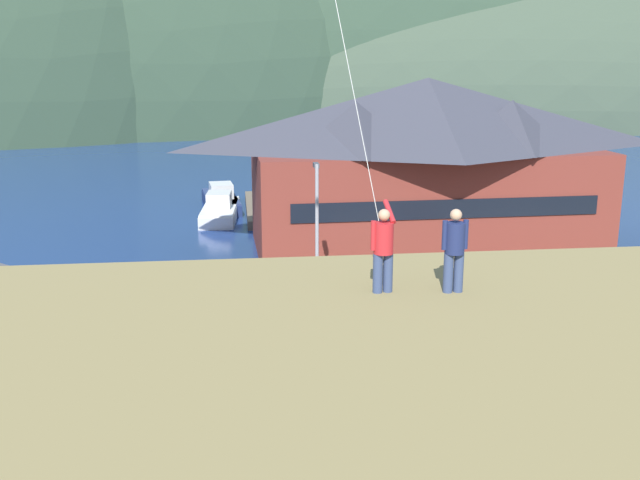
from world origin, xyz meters
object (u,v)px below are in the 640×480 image
Objects in this scene: wharf_dock at (267,209)px; person_companion at (454,248)px; parked_car_front_row_end at (100,402)px; harbor_lodge at (426,160)px; moored_boat_outer_mooring at (307,198)px; parking_light_pole at (317,228)px; moored_boat_inner_slip at (220,210)px; parked_car_front_row_silver at (555,315)px; person_kite_flyer at (383,247)px; moored_boat_wharfside at (221,200)px; parked_car_mid_row_far at (192,336)px; parked_car_back_row_left at (300,372)px; parked_car_mid_row_center at (347,313)px; parked_car_lone_by_shed at (509,376)px.

person_companion is at bearing -87.22° from wharf_dock.
harbor_lodge is at bearing 53.22° from parked_car_front_row_end.
moored_boat_outer_mooring is 0.96× the size of parking_light_pole.
moored_boat_inner_slip reaches higher than parked_car_front_row_silver.
moored_boat_outer_mooring is 8.02m from moored_boat_inner_slip.
person_kite_flyer reaches higher than parking_light_pole.
parked_car_front_row_silver is at bearing -75.23° from moored_boat_outer_mooring.
parked_car_front_row_silver is (11.25, -27.70, 0.71)m from wharf_dock.
person_companion is (5.65, -40.40, 7.41)m from moored_boat_inner_slip.
harbor_lodge reaches higher than parked_car_front_row_end.
wharf_dock is 1.70× the size of parking_light_pole.
moored_boat_inner_slip reaches higher than parked_car_front_row_end.
moored_boat_wharfside is 3.98m from moored_boat_inner_slip.
parked_car_mid_row_far is 8.24m from parking_light_pole.
parked_car_back_row_left reaches higher than wharf_dock.
harbor_lodge is 5.26× the size of parked_car_mid_row_far.
parked_car_mid_row_center is (9.21, 7.35, 0.00)m from parked_car_front_row_end.
person_kite_flyer is (-2.79, -44.14, 7.43)m from moored_boat_outer_mooring.
parked_car_back_row_left is 2.27× the size of person_kite_flyer.
parked_car_mid_row_center reaches higher than wharf_dock.
parked_car_lone_by_shed is at bearing -24.31° from parked_car_mid_row_far.
harbor_lodge is at bearing -47.10° from moored_boat_wharfside.
parked_car_front_row_end is at bearing -167.20° from parked_car_back_row_left.
moored_boat_wharfside is 36.14m from parked_car_front_row_end.
parked_car_lone_by_shed is 2.27× the size of person_kite_flyer.
parked_car_mid_row_far is at bearing 135.29° from parked_car_back_row_left.
moored_boat_wharfside is at bearing 84.77° from parked_car_front_row_end.
harbor_lodge is 27.75m from parked_car_front_row_end.
moored_boat_wharfside is 45.35m from person_companion.
harbor_lodge is 3.23× the size of parking_light_pole.
parked_car_back_row_left is (-0.25, -32.31, 0.71)m from wharf_dock.
parked_car_front_row_end is at bearing -115.69° from parked_car_mid_row_far.
harbor_lodge is 2.83× the size of moored_boat_wharfside.
parked_car_front_row_silver is (18.15, 6.12, 0.00)m from parked_car_front_row_end.
parked_car_back_row_left is at bearing -83.73° from moored_boat_inner_slip.
parked_car_back_row_left is at bearing 171.21° from parked_car_lone_by_shed.
moored_boat_wharfside is 26.06m from parking_light_pole.
parked_car_mid_row_center is 1.01× the size of parked_car_back_row_left.
parked_car_mid_row_far is (-15.51, -0.64, 0.00)m from parked_car_front_row_silver.
moored_boat_inner_slip is 4.54× the size of person_companion.
person_companion is (5.65, -44.38, 7.41)m from moored_boat_wharfside.
parking_light_pole is at bearing -78.92° from moored_boat_wharfside.
person_kite_flyer is at bearing -84.93° from parked_car_back_row_left.
harbor_lodge reaches higher than person_kite_flyer.
harbor_lodge reaches higher than parking_light_pole.
parked_car_back_row_left is at bearing 12.80° from parked_car_front_row_end.
wharf_dock is 42.96m from person_companion.
person_kite_flyer is (-6.39, -8.61, 7.09)m from parked_car_lone_by_shed.
moored_boat_inner_slip is 22.21m from parking_light_pole.
parked_car_front_row_end is at bearing -126.78° from harbor_lodge.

